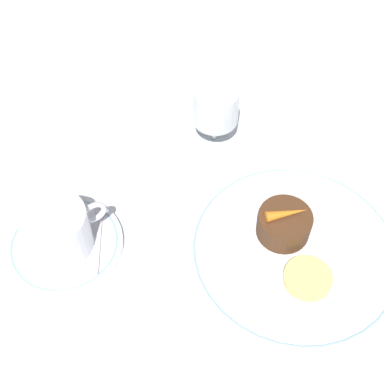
{
  "coord_description": "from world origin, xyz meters",
  "views": [
    {
      "loc": [
        -0.27,
        -0.25,
        0.6
      ],
      "look_at": [
        -0.06,
        0.11,
        0.04
      ],
      "focal_mm": 50.0,
      "sensor_mm": 36.0,
      "label": 1
    }
  ],
  "objects_px": {
    "dinner_plate": "(294,251)",
    "coffee_cup": "(58,230)",
    "wine_glass": "(216,109)",
    "dessert_cake": "(284,224)"
  },
  "relations": [
    {
      "from": "dinner_plate",
      "to": "dessert_cake",
      "type": "xyz_separation_m",
      "value": [
        0.0,
        0.03,
        0.02
      ]
    },
    {
      "from": "coffee_cup",
      "to": "dessert_cake",
      "type": "height_order",
      "value": "coffee_cup"
    },
    {
      "from": "dinner_plate",
      "to": "coffee_cup",
      "type": "distance_m",
      "value": 0.3
    },
    {
      "from": "coffee_cup",
      "to": "dessert_cake",
      "type": "distance_m",
      "value": 0.28
    },
    {
      "from": "coffee_cup",
      "to": "dessert_cake",
      "type": "xyz_separation_m",
      "value": [
        0.25,
        -0.13,
        -0.01
      ]
    },
    {
      "from": "wine_glass",
      "to": "dessert_cake",
      "type": "xyz_separation_m",
      "value": [
        -0.02,
        -0.19,
        -0.03
      ]
    },
    {
      "from": "dessert_cake",
      "to": "coffee_cup",
      "type": "bearing_deg",
      "value": 152.84
    },
    {
      "from": "coffee_cup",
      "to": "wine_glass",
      "type": "bearing_deg",
      "value": 13.26
    },
    {
      "from": "coffee_cup",
      "to": "wine_glass",
      "type": "relative_size",
      "value": 1.09
    },
    {
      "from": "dinner_plate",
      "to": "wine_glass",
      "type": "height_order",
      "value": "wine_glass"
    }
  ]
}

